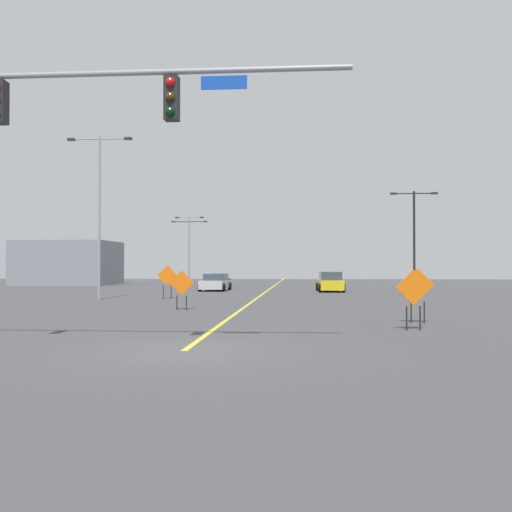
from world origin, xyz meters
TOP-DOWN VIEW (x-y plane):
  - ground at (0.00, 0.00)m, footprint 144.12×144.12m
  - road_centre_stripe at (0.00, 40.03)m, footprint 0.16×80.07m
  - traffic_signal_assembly at (-4.54, -0.01)m, footprint 12.90×0.44m
  - street_lamp_far_right at (10.49, 27.78)m, footprint 3.22×0.24m
  - street_lamp_mid_left at (-10.20, 53.16)m, footprint 4.16×0.24m
  - street_lamp_near_right at (-9.76, 51.02)m, footprint 3.22×0.24m
  - street_lamp_mid_right at (-9.09, 19.95)m, footprint 3.87×0.24m
  - construction_sign_right_shoulder at (6.24, 4.95)m, footprint 1.11×0.28m
  - construction_sign_left_shoulder at (6.82, 7.29)m, footprint 1.12×0.30m
  - construction_sign_median_far at (-5.38, 21.43)m, footprint 1.23×0.12m
  - construction_sign_median_near at (-2.67, 12.59)m, footprint 1.12×0.07m
  - car_silver_mid at (-4.12, 32.62)m, footprint 2.22×4.09m
  - car_yellow_approaching at (4.89, 31.79)m, footprint 2.10×4.43m
  - car_red_distant at (-5.49, 44.97)m, footprint 2.15×3.95m
  - roadside_building_west at (-21.46, 45.73)m, footprint 9.43×7.78m

SIDE VIEW (x-z plane):
  - ground at x=0.00m, z-range 0.00..0.00m
  - road_centre_stripe at x=0.00m, z-range 0.00..0.01m
  - car_red_distant at x=-5.49m, z-range -0.03..1.18m
  - car_silver_mid at x=-4.12m, z-range -0.05..1.28m
  - car_yellow_approaching at x=4.89m, z-range -0.04..1.48m
  - construction_sign_median_near at x=-2.67m, z-range 0.23..2.02m
  - construction_sign_right_shoulder at x=6.24m, z-range 0.26..2.15m
  - construction_sign_left_shoulder at x=6.82m, z-range 0.26..2.18m
  - construction_sign_median_far at x=-5.38m, z-range 0.28..2.30m
  - roadside_building_west at x=-21.46m, z-range 0.00..4.49m
  - street_lamp_far_right at x=10.49m, z-range 0.70..7.85m
  - street_lamp_mid_left at x=-10.20m, z-range 0.77..7.94m
  - street_lamp_near_right at x=-9.76m, z-range 0.71..8.18m
  - traffic_signal_assembly at x=-4.54m, z-range 1.87..8.84m
  - street_lamp_mid_right at x=-9.09m, z-range 0.81..10.39m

